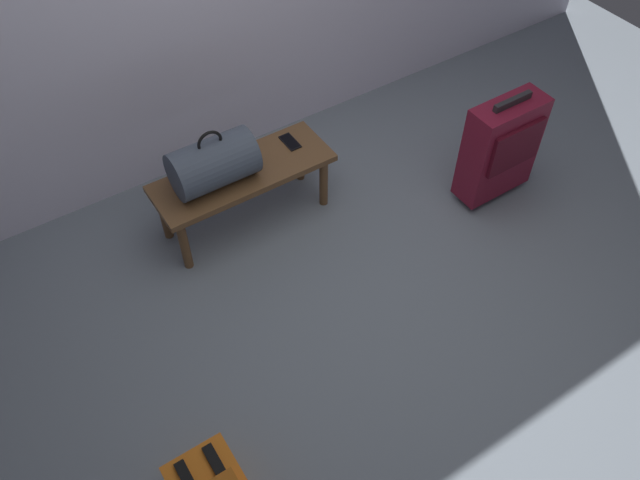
{
  "coord_description": "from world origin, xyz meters",
  "views": [
    {
      "loc": [
        -1.35,
        -1.43,
        2.75
      ],
      "look_at": [
        -0.16,
        0.39,
        0.25
      ],
      "focal_mm": 36.14,
      "sensor_mm": 36.0,
      "label": 1
    }
  ],
  "objects": [
    {
      "name": "duffel_bag_slate",
      "position": [
        -0.46,
        0.94,
        0.51
      ],
      "size": [
        0.44,
        0.26,
        0.34
      ],
      "color": "#475160",
      "rests_on": "bench"
    },
    {
      "name": "cell_phone",
      "position": [
        0.03,
        1.0,
        0.38
      ],
      "size": [
        0.07,
        0.14,
        0.01
      ],
      "color": "black",
      "rests_on": "bench"
    },
    {
      "name": "bench",
      "position": [
        -0.3,
        0.94,
        0.32
      ],
      "size": [
        1.0,
        0.36,
        0.38
      ],
      "color": "brown",
      "rests_on": "ground"
    },
    {
      "name": "ground_plane",
      "position": [
        0.0,
        0.0,
        0.0
      ],
      "size": [
        6.6,
        6.6,
        0.0
      ],
      "primitive_type": "plane",
      "color": "slate"
    },
    {
      "name": "suitcase_upright_burgundy",
      "position": [
        1.02,
        0.34,
        0.35
      ],
      "size": [
        0.45,
        0.21,
        0.69
      ],
      "color": "maroon",
      "rests_on": "ground"
    }
  ]
}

